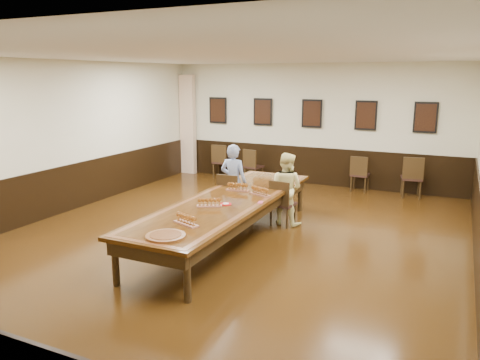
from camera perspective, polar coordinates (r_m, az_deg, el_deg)
The scene contains 23 objects.
floor at distance 8.43m, azimuth -1.46°, elevation -7.39°, with size 8.00×10.00×0.02m, color black.
ceiling at distance 7.93m, azimuth -1.60°, elevation 15.05°, with size 8.00×10.00×0.02m, color white.
wall_back at distance 12.66m, azimuth 8.80°, elevation 6.68°, with size 8.00×0.02×3.20m, color beige.
wall_left at distance 10.45m, azimuth -21.65°, elevation 4.72°, with size 0.02×10.00×3.20m, color beige.
chair_man at distance 9.49m, azimuth -1.05°, elevation -2.00°, with size 0.45×0.49×0.96m, color black, non-canonical shape.
chair_woman at distance 9.17m, azimuth 5.28°, elevation -2.73°, with size 0.43×0.46×0.91m, color black, non-canonical shape.
spare_chair_a at distance 13.47m, azimuth -2.24°, elevation 2.36°, with size 0.45×0.49×0.96m, color black, non-canonical shape.
spare_chair_b at distance 12.87m, azimuth 1.68°, elevation 1.79°, with size 0.43×0.47×0.92m, color black, non-canonical shape.
spare_chair_c at distance 12.21m, azimuth 14.43°, elevation 0.78°, with size 0.43×0.47×0.92m, color black, non-canonical shape.
spare_chair_d at distance 11.95m, azimuth 20.19°, elevation 0.38°, with size 0.47×0.51×1.01m, color black, non-canonical shape.
person_man at distance 9.51m, azimuth -0.80°, elevation -0.19°, with size 0.56×0.37×1.53m, color #4463AB.
person_woman at distance 9.19m, azimuth 5.58°, elevation -1.05°, with size 0.71×0.55×1.42m, color #FAEF9C.
pink_phone at distance 8.00m, azimuth 2.50°, elevation -2.74°, with size 0.08×0.15×0.01m, color #CD446B.
curtain at distance 14.04m, azimuth -6.38°, elevation 6.70°, with size 0.45×0.18×2.90m, color beige.
wainscoting at distance 8.27m, azimuth -1.48°, elevation -4.07°, with size 8.00×10.00×1.00m.
conference_table at distance 8.24m, azimuth -1.49°, elevation -3.33°, with size 1.40×5.00×0.76m.
posters at distance 12.57m, azimuth 8.75°, elevation 8.01°, with size 6.14×0.04×0.74m.
flight_a at distance 8.78m, azimuth -0.29°, elevation -0.87°, with size 0.44×0.17×0.16m.
flight_b at distance 8.47m, azimuth 2.43°, elevation -1.39°, with size 0.45×0.28×0.16m.
flight_c at distance 7.74m, azimuth -3.76°, elevation -2.77°, with size 0.43×0.30×0.15m.
flight_d at distance 6.85m, azimuth -6.60°, elevation -4.84°, with size 0.46×0.28×0.17m.
red_plate_grp at distance 7.87m, azimuth -1.75°, elevation -2.96°, with size 0.19×0.19×0.03m.
carved_platter at distance 6.39m, azimuth -9.05°, elevation -6.75°, with size 0.64×0.64×0.04m.
Camera 1 is at (3.57, -7.07, 2.87)m, focal length 35.00 mm.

